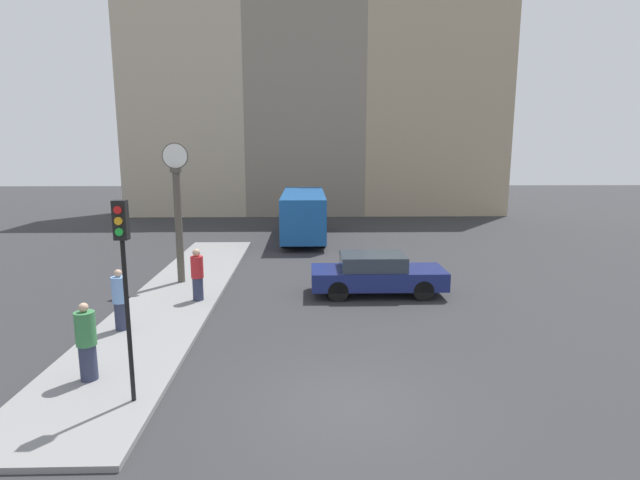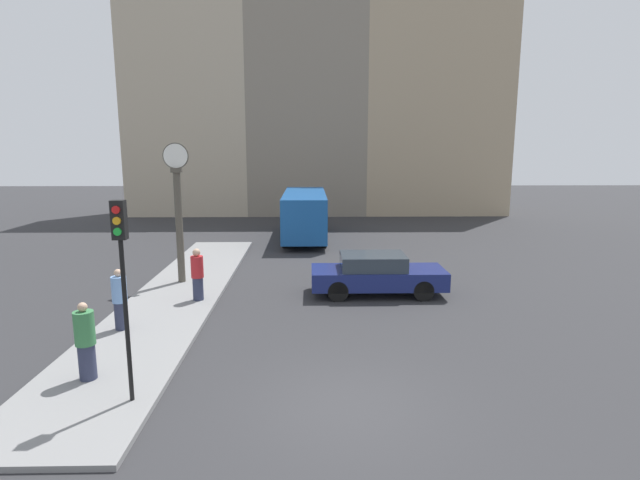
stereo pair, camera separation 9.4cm
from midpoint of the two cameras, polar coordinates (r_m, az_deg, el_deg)
ground_plane at (r=10.73m, az=3.15°, el=-18.50°), size 120.00×120.00×0.00m
sidewalk_corner at (r=18.44m, az=-15.79°, el=-6.08°), size 3.03×19.48×0.12m
building_row at (r=40.37m, az=0.10°, el=15.56°), size 29.30×5.00×18.04m
sedan_car at (r=18.00m, az=6.63°, el=-3.86°), size 4.74×1.85×1.47m
bus_distant at (r=28.76m, az=-1.66°, el=3.17°), size 2.37×8.40×2.67m
traffic_light_near at (r=10.39m, az=-21.45°, el=-2.23°), size 0.26×0.24×4.10m
street_clock at (r=19.48m, az=-15.74°, el=3.17°), size 0.96×0.35×5.26m
pedestrian_red_top at (r=17.27m, az=-13.68°, el=-3.87°), size 0.41×0.41×1.77m
pedestrian_blue_stripe at (r=15.19m, az=-21.74°, el=-6.36°), size 0.41×0.41×1.75m
pedestrian_green_hoodie at (r=12.31m, az=-25.02°, el=-10.48°), size 0.43×0.43×1.77m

